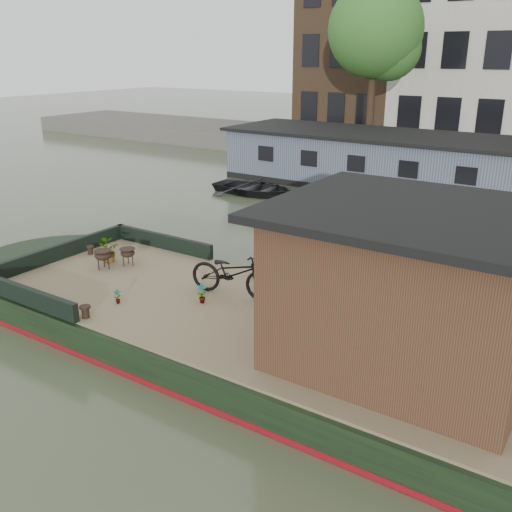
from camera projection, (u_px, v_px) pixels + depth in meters
The scene contains 17 objects.
ground at pixel (280, 357), 10.14m from camera, with size 120.00×120.00×0.00m, color #333F28.
houseboat_hull at pixel (220, 325), 10.74m from camera, with size 14.01×4.02×0.60m.
houseboat_deck at pixel (280, 325), 9.93m from camera, with size 11.80×3.80×0.05m, color #7A684B.
bow_bulwark at pixel (83, 259), 12.50m from camera, with size 3.00×4.00×0.35m.
cabin at pixel (409, 286), 8.36m from camera, with size 4.00×3.50×2.42m.
bicycle at pixel (233, 273), 10.93m from camera, with size 0.62×1.78×0.94m, color black.
potted_plant_a at pixel (202, 293), 10.70m from camera, with size 0.20×0.14×0.39m, color #9A362C.
potted_plant_c at pixel (107, 251), 12.79m from camera, with size 0.46×0.40×0.51m, color #A95931.
potted_plant_d at pixel (258, 264), 12.00m from camera, with size 0.28×0.28×0.50m, color brown.
potted_plant_e at pixel (117, 296), 10.69m from camera, with size 0.15×0.10×0.28m, color maroon.
brazier_front at pixel (128, 257), 12.60m from camera, with size 0.36×0.36×0.39m, color black, non-canonical shape.
brazier_rear at pixel (103, 260), 12.39m from camera, with size 0.39×0.39×0.43m, color black, non-canonical shape.
bollard_port at pixel (90, 250), 13.31m from camera, with size 0.18×0.18×0.20m, color black.
bollard_stbd at pixel (85, 312), 10.13m from camera, with size 0.20×0.20×0.23m, color black.
dinghy at pixel (255, 185), 21.68m from camera, with size 2.45×3.43×0.71m, color black.
far_houseboat at pixel (480, 173), 20.78m from camera, with size 20.40×4.40×2.11m.
tree_left at pixel (379, 34), 26.41m from camera, with size 4.40×4.40×7.40m.
Camera 1 is at (4.59, -7.67, 5.12)m, focal length 40.00 mm.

